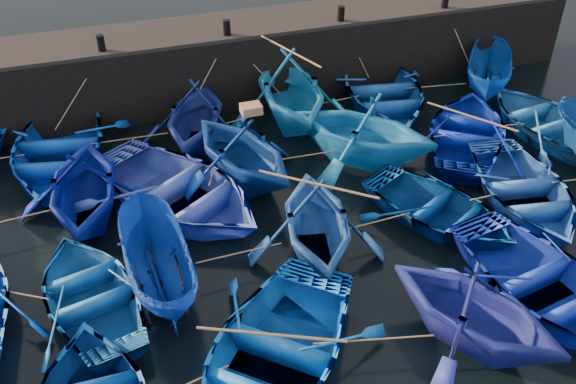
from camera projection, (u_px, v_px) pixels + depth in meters
name	position (u px, v px, depth m)	size (l,w,h in m)	color
ground	(330.00, 292.00, 15.17)	(120.00, 120.00, 0.00)	black
quay_wall	(223.00, 62.00, 22.47)	(26.00, 2.50, 2.50)	black
quay_top	(221.00, 27.00, 21.70)	(26.00, 2.50, 0.12)	black
bollard_1	(101.00, 43.00, 19.82)	(0.24, 0.24, 0.50)	black
bollard_2	(227.00, 28.00, 20.83)	(0.24, 0.24, 0.50)	black
bollard_3	(341.00, 14.00, 21.83)	(0.24, 0.24, 0.50)	black
bollard_4	(445.00, 1.00, 22.83)	(0.24, 0.24, 0.50)	black
boat_1	(56.00, 149.00, 19.17)	(4.03, 5.63, 1.17)	#073BB2
boat_2	(195.00, 114.00, 19.89)	(3.46, 4.02, 2.11)	navy
boat_3	(290.00, 89.00, 20.79)	(4.20, 4.87, 2.56)	#1F80D4
boat_4	(383.00, 91.00, 22.16)	(3.98, 5.56, 1.15)	navy
boat_5	(489.00, 74.00, 22.78)	(1.56, 4.13, 1.60)	#084095
boat_7	(84.00, 185.00, 16.71)	(3.72, 4.31, 2.27)	#011079
boat_8	(176.00, 190.00, 17.44)	(4.12, 5.76, 1.20)	blue
boat_9	(242.00, 149.00, 18.15)	(3.67, 4.26, 2.24)	navy
boat_10	(363.00, 128.00, 18.98)	(3.88, 4.50, 2.37)	blue
boat_11	(468.00, 132.00, 20.08)	(3.59, 5.02, 1.04)	#031B94
boat_12	(548.00, 121.00, 20.68)	(3.48, 4.86, 1.01)	#1D609A
boat_14	(91.00, 293.00, 14.51)	(3.09, 4.31, 0.89)	#10559F
boat_15	(157.00, 264.00, 14.82)	(1.50, 3.98, 1.54)	navy
boat_16	(316.00, 220.00, 15.68)	(3.44, 3.99, 2.10)	#2056AB
boat_17	(440.00, 209.00, 16.99)	(3.14, 4.39, 0.91)	navy
boat_18	(524.00, 190.00, 17.63)	(3.48, 4.86, 1.01)	blue
boat_22	(272.00, 354.00, 12.97)	(3.86, 5.40, 1.12)	blue
boat_23	(476.00, 309.00, 13.31)	(3.45, 4.00, 2.11)	navy
boat_24	(544.00, 284.00, 14.65)	(3.62, 5.06, 1.05)	#102ABD
wooden_crate	(251.00, 109.00, 17.49)	(0.56, 0.44, 0.25)	#986D42
mooring_ropes	(269.00, 152.00, 18.47)	(18.05, 11.91, 2.10)	tan
loose_oars	(346.00, 153.00, 16.86)	(10.69, 11.68, 1.58)	#99724C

